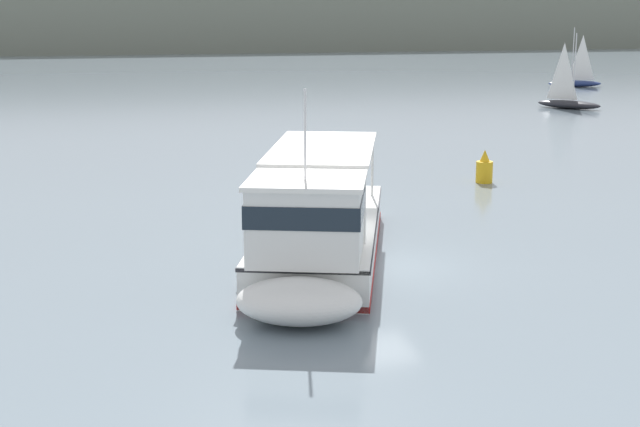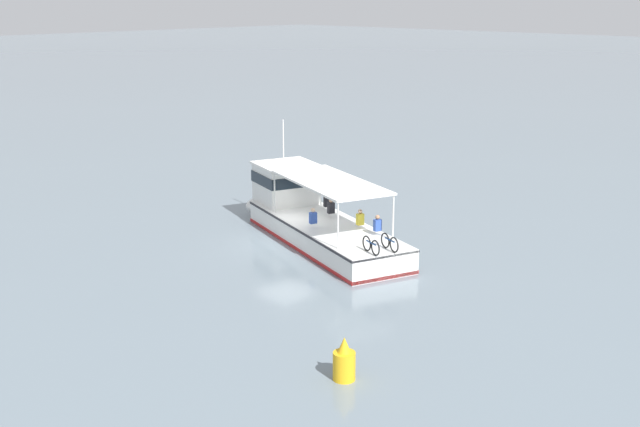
# 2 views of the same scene
# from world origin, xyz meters

# --- Properties ---
(ground_plane) EXTENTS (400.00, 400.00, 0.00)m
(ground_plane) POSITION_xyz_m (0.00, 0.00, 0.00)
(ground_plane) COLOR slate
(distant_shoreline) EXTENTS (400.00, 28.00, 8.46)m
(distant_shoreline) POSITION_xyz_m (0.00, 138.20, 4.23)
(distant_shoreline) COLOR slate
(distant_shoreline) RESTS_ON ground
(ferry_main) EXTENTS (7.10, 13.01, 5.32)m
(ferry_main) POSITION_xyz_m (-1.55, 0.11, 1.02)
(ferry_main) COLOR white
(ferry_main) RESTS_ON ground
(sailboat_horizon_east) EXTENTS (5.00, 2.69, 5.40)m
(sailboat_horizon_east) POSITION_xyz_m (36.54, 54.16, 0.54)
(sailboat_horizon_east) COLOR navy
(sailboat_horizon_east) RESTS_ON ground
(sailboat_far_right) EXTENTS (3.98, 4.69, 5.40)m
(sailboat_far_right) POSITION_xyz_m (26.53, 37.20, 0.54)
(sailboat_far_right) COLOR #232328
(sailboat_far_right) RESTS_ON ground
(channel_buoy) EXTENTS (0.70, 0.70, 1.40)m
(channel_buoy) POSITION_xyz_m (8.51, 11.39, 0.57)
(channel_buoy) COLOR gold
(channel_buoy) RESTS_ON ground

